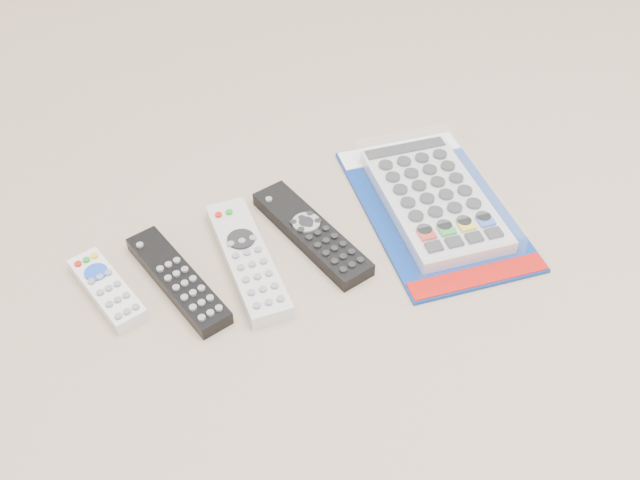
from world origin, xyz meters
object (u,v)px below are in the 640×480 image
remote_slim_black (178,280)px  jumbo_remote_packaged (434,198)px  remote_small_grey (107,289)px  remote_large_black (312,233)px  remote_silver_dvd (248,259)px

remote_slim_black → jumbo_remote_packaged: jumbo_remote_packaged is taller
remote_small_grey → jumbo_remote_packaged: jumbo_remote_packaged is taller
remote_slim_black → remote_large_black: 0.18m
remote_silver_dvd → jumbo_remote_packaged: jumbo_remote_packaged is taller
remote_large_black → jumbo_remote_packaged: bearing=-16.6°
remote_small_grey → remote_silver_dvd: remote_silver_dvd is taller
jumbo_remote_packaged → remote_silver_dvd: bearing=-173.1°
remote_small_grey → remote_silver_dvd: 0.17m
remote_slim_black → jumbo_remote_packaged: size_ratio=0.57×
remote_slim_black → remote_silver_dvd: 0.09m
remote_silver_dvd → remote_large_black: size_ratio=1.03×
remote_silver_dvd → remote_large_black: remote_silver_dvd is taller
remote_small_grey → remote_large_black: 0.26m
remote_silver_dvd → remote_large_black: bearing=9.5°
remote_small_grey → remote_silver_dvd: bearing=-22.5°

